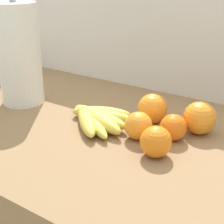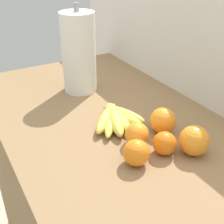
{
  "view_description": "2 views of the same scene",
  "coord_description": "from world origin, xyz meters",
  "px_view_note": "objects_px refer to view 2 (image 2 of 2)",
  "views": [
    {
      "loc": [
        0.19,
        -0.63,
        1.28
      ],
      "look_at": [
        -0.25,
        0.02,
        0.93
      ],
      "focal_mm": 53.58,
      "sensor_mm": 36.0,
      "label": 1
    },
    {
      "loc": [
        0.42,
        -0.41,
        1.4
      ],
      "look_at": [
        -0.29,
        -0.01,
        0.94
      ],
      "focal_mm": 48.42,
      "sensor_mm": 36.0,
      "label": 2
    }
  ],
  "objects_px": {
    "orange_back_right": "(136,135)",
    "orange_right": "(163,121)",
    "paper_towel_roll": "(79,53)",
    "banana_bunch": "(115,118)",
    "orange_far_right": "(164,143)",
    "orange_center": "(136,153)",
    "orange_back_left": "(194,141)"
  },
  "relations": [
    {
      "from": "banana_bunch",
      "to": "orange_far_right",
      "type": "bearing_deg",
      "value": 9.33
    },
    {
      "from": "banana_bunch",
      "to": "orange_center",
      "type": "relative_size",
      "value": 2.9
    },
    {
      "from": "orange_back_left",
      "to": "orange_right",
      "type": "height_order",
      "value": "orange_back_left"
    },
    {
      "from": "orange_far_right",
      "to": "paper_towel_roll",
      "type": "xyz_separation_m",
      "value": [
        -0.48,
        -0.02,
        0.12
      ]
    },
    {
      "from": "banana_bunch",
      "to": "orange_center",
      "type": "height_order",
      "value": "orange_center"
    },
    {
      "from": "banana_bunch",
      "to": "orange_back_left",
      "type": "distance_m",
      "value": 0.26
    },
    {
      "from": "paper_towel_roll",
      "to": "orange_back_left",
      "type": "bearing_deg",
      "value": 10.07
    },
    {
      "from": "orange_far_right",
      "to": "paper_towel_roll",
      "type": "height_order",
      "value": "paper_towel_roll"
    },
    {
      "from": "orange_back_left",
      "to": "orange_right",
      "type": "bearing_deg",
      "value": -177.33
    },
    {
      "from": "orange_far_right",
      "to": "orange_center",
      "type": "bearing_deg",
      "value": -90.24
    },
    {
      "from": "orange_back_right",
      "to": "paper_towel_roll",
      "type": "height_order",
      "value": "paper_towel_roll"
    },
    {
      "from": "orange_right",
      "to": "paper_towel_roll",
      "type": "height_order",
      "value": "paper_towel_roll"
    },
    {
      "from": "banana_bunch",
      "to": "orange_far_right",
      "type": "relative_size",
      "value": 3.15
    },
    {
      "from": "orange_center",
      "to": "paper_towel_roll",
      "type": "relative_size",
      "value": 0.22
    },
    {
      "from": "orange_back_right",
      "to": "orange_right",
      "type": "distance_m",
      "value": 0.11
    },
    {
      "from": "banana_bunch",
      "to": "orange_back_right",
      "type": "relative_size",
      "value": 3.0
    },
    {
      "from": "banana_bunch",
      "to": "orange_far_right",
      "type": "height_order",
      "value": "orange_far_right"
    },
    {
      "from": "orange_far_right",
      "to": "orange_back_right",
      "type": "xyz_separation_m",
      "value": [
        -0.07,
        -0.04,
        0.0
      ]
    },
    {
      "from": "banana_bunch",
      "to": "orange_right",
      "type": "height_order",
      "value": "orange_right"
    },
    {
      "from": "orange_center",
      "to": "orange_right",
      "type": "xyz_separation_m",
      "value": [
        -0.09,
        0.15,
        0.0
      ]
    },
    {
      "from": "orange_back_left",
      "to": "orange_center",
      "type": "distance_m",
      "value": 0.16
    },
    {
      "from": "orange_center",
      "to": "paper_towel_roll",
      "type": "bearing_deg",
      "value": 172.16
    },
    {
      "from": "orange_far_right",
      "to": "orange_right",
      "type": "relative_size",
      "value": 0.82
    },
    {
      "from": "orange_back_right",
      "to": "orange_right",
      "type": "relative_size",
      "value": 0.86
    },
    {
      "from": "orange_back_right",
      "to": "orange_right",
      "type": "xyz_separation_m",
      "value": [
        -0.01,
        0.11,
        0.01
      ]
    },
    {
      "from": "orange_back_left",
      "to": "banana_bunch",
      "type": "bearing_deg",
      "value": -157.15
    },
    {
      "from": "orange_center",
      "to": "banana_bunch",
      "type": "bearing_deg",
      "value": 164.08
    },
    {
      "from": "orange_center",
      "to": "paper_towel_roll",
      "type": "distance_m",
      "value": 0.5
    },
    {
      "from": "banana_bunch",
      "to": "orange_back_right",
      "type": "xyz_separation_m",
      "value": [
        0.13,
        -0.01,
        0.01
      ]
    },
    {
      "from": "orange_back_left",
      "to": "paper_towel_roll",
      "type": "height_order",
      "value": "paper_towel_roll"
    },
    {
      "from": "orange_back_left",
      "to": "orange_back_right",
      "type": "xyz_separation_m",
      "value": [
        -0.11,
        -0.11,
        -0.01
      ]
    },
    {
      "from": "banana_bunch",
      "to": "orange_back_right",
      "type": "bearing_deg",
      "value": -5.05
    }
  ]
}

